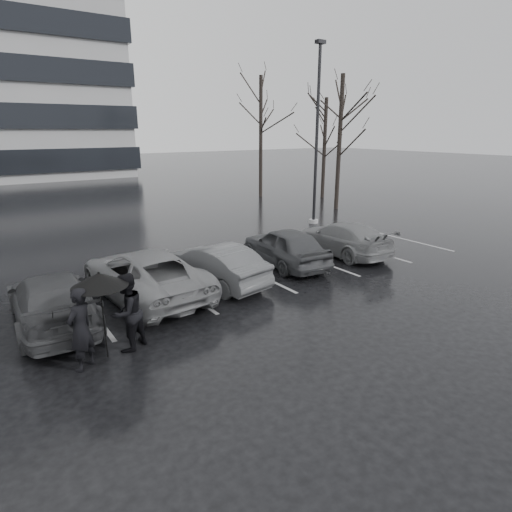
{
  "coord_description": "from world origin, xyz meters",
  "views": [
    {
      "loc": [
        -7.36,
        -9.48,
        4.86
      ],
      "look_at": [
        -0.26,
        1.0,
        1.1
      ],
      "focal_mm": 30.0,
      "sensor_mm": 36.0,
      "label": 1
    }
  ],
  "objects": [
    {
      "name": "lamp_post",
      "position": [
        7.89,
        7.5,
        4.11
      ],
      "size": [
        0.49,
        0.49,
        8.98
      ],
      "rotation": [
        0.0,
        0.0,
        0.02
      ],
      "color": "#9B9B9E",
      "rests_on": "ground"
    },
    {
      "name": "car_east",
      "position": [
        4.88,
        2.41,
        0.65
      ],
      "size": [
        2.01,
        4.57,
        1.31
      ],
      "primitive_type": "imported",
      "rotation": [
        0.0,
        0.0,
        3.1
      ],
      "color": "#525254",
      "rests_on": "ground"
    },
    {
      "name": "car_main",
      "position": [
        2.07,
        2.52,
        0.71
      ],
      "size": [
        2.1,
        4.33,
        1.42
      ],
      "primitive_type": "imported",
      "rotation": [
        0.0,
        0.0,
        3.04
      ],
      "color": "black",
      "rests_on": "ground"
    },
    {
      "name": "pedestrian_right",
      "position": [
        -4.8,
        -0.52,
        0.91
      ],
      "size": [
        1.11,
        1.04,
        1.82
      ],
      "primitive_type": "imported",
      "rotation": [
        0.0,
        0.0,
        3.66
      ],
      "color": "black",
      "rests_on": "ground"
    },
    {
      "name": "car_west_b",
      "position": [
        -3.35,
        2.36,
        0.73
      ],
      "size": [
        2.77,
        5.39,
        1.45
      ],
      "primitive_type": "imported",
      "rotation": [
        0.0,
        0.0,
        3.21
      ],
      "color": "#525254",
      "rests_on": "ground"
    },
    {
      "name": "tree_east",
      "position": [
        12.0,
        10.0,
        4.0
      ],
      "size": [
        0.26,
        0.26,
        8.0
      ],
      "primitive_type": "cylinder",
      "color": "black",
      "rests_on": "ground"
    },
    {
      "name": "tree_ne",
      "position": [
        14.5,
        14.0,
        3.5
      ],
      "size": [
        0.26,
        0.26,
        7.0
      ],
      "primitive_type": "cylinder",
      "color": "black",
      "rests_on": "ground"
    },
    {
      "name": "car_west_c",
      "position": [
        -5.99,
        1.86,
        0.67
      ],
      "size": [
        2.05,
        4.7,
        1.35
      ],
      "primitive_type": "imported",
      "rotation": [
        0.0,
        0.0,
        3.11
      ],
      "color": "black",
      "rests_on": "ground"
    },
    {
      "name": "car_west_a",
      "position": [
        -1.1,
        2.15,
        0.66
      ],
      "size": [
        2.13,
        4.23,
        1.33
      ],
      "primitive_type": "imported",
      "rotation": [
        0.0,
        0.0,
        3.33
      ],
      "color": "#2F2F32",
      "rests_on": "ground"
    },
    {
      "name": "umbrella",
      "position": [
        -5.34,
        -0.61,
        1.82
      ],
      "size": [
        1.18,
        1.18,
        2.0
      ],
      "color": "black",
      "rests_on": "ground"
    },
    {
      "name": "tree_north",
      "position": [
        11.0,
        17.0,
        4.25
      ],
      "size": [
        0.26,
        0.26,
        8.5
      ],
      "primitive_type": "cylinder",
      "color": "black",
      "rests_on": "ground"
    },
    {
      "name": "ground",
      "position": [
        0.0,
        0.0,
        0.0
      ],
      "size": [
        160.0,
        160.0,
        0.0
      ],
      "primitive_type": "plane",
      "color": "black",
      "rests_on": "ground"
    },
    {
      "name": "pedestrian_left",
      "position": [
        -5.87,
        -0.81,
        0.9
      ],
      "size": [
        0.78,
        0.74,
        1.8
      ],
      "primitive_type": "imported",
      "rotation": [
        0.0,
        0.0,
        3.79
      ],
      "color": "black",
      "rests_on": "ground"
    },
    {
      "name": "stall_stripes",
      "position": [
        -0.8,
        2.5,
        0.0
      ],
      "size": [
        19.72,
        5.0,
        0.0
      ],
      "color": "#9C9C9F",
      "rests_on": "ground"
    }
  ]
}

